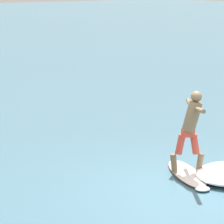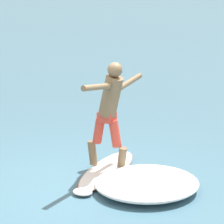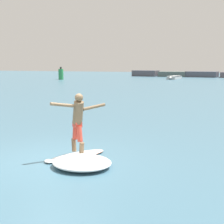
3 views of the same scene
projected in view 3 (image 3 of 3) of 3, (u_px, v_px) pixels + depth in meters
The scene contains 6 objects.
ground_plane at pixel (54, 160), 8.78m from camera, with size 200.00×200.00×0.00m, color #3F677A.
surfboard at pixel (77, 155), 9.04m from camera, with size 1.37×1.92×0.23m.
surfer at pixel (78, 119), 8.84m from camera, with size 1.09×1.36×1.77m.
fishing_boat_near_jetty at pixel (174, 77), 57.36m from camera, with size 1.91×5.94×0.59m.
channel_marker_buoy at pixel (61, 74), 55.50m from camera, with size 0.87×0.87×2.24m.
wave_foam_at_tail at pixel (82, 162), 8.15m from camera, with size 1.61×1.39×0.25m.
Camera 3 is at (4.83, -7.15, 2.66)m, focal length 50.00 mm.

